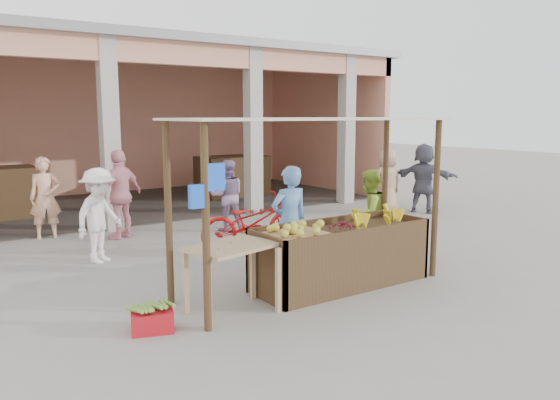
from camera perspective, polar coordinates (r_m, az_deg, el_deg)
ground at (r=7.71m, az=3.45°, el=-9.44°), size 60.00×60.00×0.00m
market_building at (r=15.40m, az=-17.33°, el=9.53°), size 14.40×6.40×4.20m
fruit_stall at (r=7.90m, az=6.37°, el=-6.00°), size 2.60×0.95×0.80m
stall_awning at (r=7.37m, az=3.22°, el=5.41°), size 4.09×1.35×2.39m
banana_heap at (r=8.15m, az=9.74°, el=-2.00°), size 1.11×0.61×0.20m
melon_tray at (r=7.28m, az=1.79°, el=-3.21°), size 0.79×0.68×0.21m
berry_heap at (r=7.78m, az=6.54°, el=-2.63°), size 0.48×0.39×0.15m
side_table at (r=6.71m, az=-5.05°, el=-5.89°), size 1.19×0.93×0.86m
papaya_pile at (r=6.65m, az=-5.08°, el=-3.93°), size 0.66×0.38×0.19m
red_crate at (r=6.47m, az=-13.21°, el=-12.19°), size 0.55×0.46×0.24m
plantain_bundle at (r=6.42m, az=-13.26°, el=-10.87°), size 0.38×0.26×0.08m
produce_sacks at (r=13.50m, az=-1.93°, el=-0.22°), size 0.95×0.71×0.57m
vendor_blue at (r=8.17m, az=0.98°, el=-1.89°), size 0.69×0.52×1.79m
vendor_green at (r=9.33m, az=9.26°, el=-1.25°), size 0.82×0.55×1.60m
motorcycle at (r=9.86m, az=-2.91°, el=-2.17°), size 1.00×2.13×1.07m
shopper_a at (r=9.43m, az=-18.39°, el=-1.18°), size 1.20×1.08×1.70m
shopper_b at (r=11.15m, az=-16.32°, el=0.89°), size 1.25×1.02×1.88m
shopper_c at (r=13.64m, az=11.17°, el=2.22°), size 0.92×0.68×1.76m
shopper_d at (r=14.05m, az=14.79°, el=2.42°), size 1.30×1.82×1.82m
shopper_e at (r=11.64m, az=-23.32°, el=0.36°), size 0.68×0.54×1.69m
shopper_f at (r=11.49m, az=-5.53°, el=0.83°), size 0.92×0.74×1.64m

